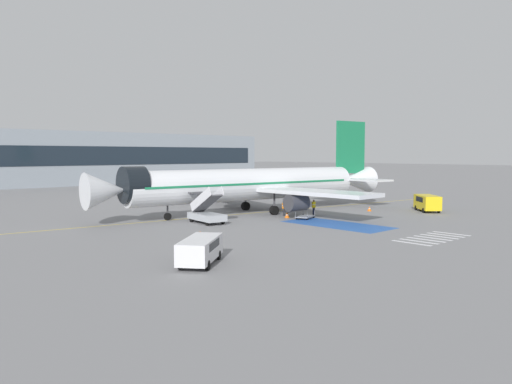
# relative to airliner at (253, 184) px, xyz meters

# --- Properties ---
(ground_plane) EXTENTS (600.00, 600.00, 0.00)m
(ground_plane) POSITION_rel_airliner_xyz_m (0.45, -0.04, -3.63)
(ground_plane) COLOR slate
(apron_leadline_yellow) EXTENTS (75.09, 10.01, 0.01)m
(apron_leadline_yellow) POSITION_rel_airliner_xyz_m (-0.67, 0.09, -3.62)
(apron_leadline_yellow) COLOR gold
(apron_leadline_yellow) RESTS_ON ground_plane
(apron_stand_patch_blue) EXTENTS (5.18, 11.71, 0.01)m
(apron_stand_patch_blue) POSITION_rel_airliner_xyz_m (-0.67, -13.58, -3.62)
(apron_stand_patch_blue) COLOR #2856A8
(apron_stand_patch_blue) RESTS_ON ground_plane
(apron_walkway_bar_0) EXTENTS (0.44, 3.60, 0.01)m
(apron_walkway_bar_0) POSITION_rel_airliner_xyz_m (-4.87, -24.51, -3.62)
(apron_walkway_bar_0) COLOR silver
(apron_walkway_bar_0) RESTS_ON ground_plane
(apron_walkway_bar_1) EXTENTS (0.44, 3.60, 0.01)m
(apron_walkway_bar_1) POSITION_rel_airliner_xyz_m (-3.67, -24.51, -3.62)
(apron_walkway_bar_1) COLOR silver
(apron_walkway_bar_1) RESTS_ON ground_plane
(apron_walkway_bar_2) EXTENTS (0.44, 3.60, 0.01)m
(apron_walkway_bar_2) POSITION_rel_airliner_xyz_m (-2.47, -24.51, -3.62)
(apron_walkway_bar_2) COLOR silver
(apron_walkway_bar_2) RESTS_ON ground_plane
(apron_walkway_bar_3) EXTENTS (0.44, 3.60, 0.01)m
(apron_walkway_bar_3) POSITION_rel_airliner_xyz_m (-1.27, -24.51, -3.62)
(apron_walkway_bar_3) COLOR silver
(apron_walkway_bar_3) RESTS_ON ground_plane
(apron_walkway_bar_4) EXTENTS (0.44, 3.60, 0.01)m
(apron_walkway_bar_4) POSITION_rel_airliner_xyz_m (-0.07, -24.51, -3.62)
(apron_walkway_bar_4) COLOR silver
(apron_walkway_bar_4) RESTS_ON ground_plane
(apron_walkway_bar_5) EXTENTS (0.44, 3.60, 0.01)m
(apron_walkway_bar_5) POSITION_rel_airliner_xyz_m (1.13, -24.51, -3.62)
(apron_walkway_bar_5) COLOR silver
(apron_walkway_bar_5) RESTS_ON ground_plane
(apron_walkway_bar_6) EXTENTS (0.44, 3.60, 0.01)m
(apron_walkway_bar_6) POSITION_rel_airliner_xyz_m (2.33, -24.51, -3.62)
(apron_walkway_bar_6) COLOR silver
(apron_walkway_bar_6) RESTS_ON ground_plane
(airliner) EXTENTS (42.09, 32.64, 12.06)m
(airliner) POSITION_rel_airliner_xyz_m (0.00, 0.00, 0.00)
(airliner) COLOR silver
(airliner) RESTS_ON ground_plane
(boarding_stairs_forward) EXTENTS (2.80, 5.44, 4.04)m
(boarding_stairs_forward) POSITION_rel_airliner_xyz_m (-9.90, -3.26, -2.63)
(boarding_stairs_forward) COLOR #ADB2BA
(boarding_stairs_forward) RESTS_ON ground_plane
(fuel_tanker) EXTENTS (3.99, 9.44, 3.49)m
(fuel_tanker) POSITION_rel_airliner_xyz_m (5.32, 19.13, -1.86)
(fuel_tanker) COLOR #38383D
(fuel_tanker) RESTS_ON ground_plane
(service_van_0) EXTENTS (5.33, 4.81, 1.75)m
(service_van_0) POSITION_rel_airliner_xyz_m (-22.44, -18.88, -2.55)
(service_van_0) COLOR silver
(service_van_0) RESTS_ON ground_plane
(service_van_1) EXTENTS (4.75, 4.87, 2.09)m
(service_van_1) POSITION_rel_airliner_xyz_m (17.36, -14.15, -2.37)
(service_van_1) COLOR yellow
(service_van_1) RESTS_ON ground_plane
(baggage_cart) EXTENTS (2.96, 2.31, 0.87)m
(baggage_cart) POSITION_rel_airliner_xyz_m (0.56, -8.10, -3.37)
(baggage_cart) COLOR gray
(baggage_cart) RESTS_ON ground_plane
(ground_crew_0) EXTENTS (0.47, 0.32, 1.85)m
(ground_crew_0) POSITION_rel_airliner_xyz_m (4.01, -6.44, -2.55)
(ground_crew_0) COLOR #191E38
(ground_crew_0) RESTS_ON ground_plane
(ground_crew_1) EXTENTS (0.46, 0.28, 1.86)m
(ground_crew_1) POSITION_rel_airliner_xyz_m (0.56, -4.71, -2.55)
(ground_crew_1) COLOR #2D2D33
(ground_crew_1) RESTS_ON ground_plane
(traffic_cone_0) EXTENTS (0.53, 0.53, 0.59)m
(traffic_cone_0) POSITION_rel_airliner_xyz_m (-15.96, -10.22, -3.33)
(traffic_cone_0) COLOR orange
(traffic_cone_0) RESTS_ON ground_plane
(traffic_cone_1) EXTENTS (0.59, 0.59, 0.66)m
(traffic_cone_1) POSITION_rel_airliner_xyz_m (-0.43, -6.17, -3.30)
(traffic_cone_1) COLOR orange
(traffic_cone_1) RESTS_ON ground_plane
(traffic_cone_2) EXTENTS (0.55, 0.55, 0.61)m
(traffic_cone_2) POSITION_rel_airliner_xyz_m (12.32, -8.81, -3.32)
(traffic_cone_2) COLOR orange
(traffic_cone_2) RESTS_ON ground_plane
(terminal_building) EXTENTS (138.77, 12.10, 12.67)m
(terminal_building) POSITION_rel_airliner_xyz_m (-7.74, 71.78, 2.71)
(terminal_building) COLOR #89939E
(terminal_building) RESTS_ON ground_plane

